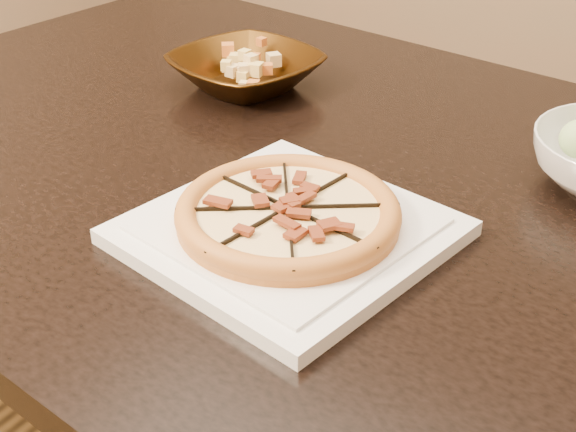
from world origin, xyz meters
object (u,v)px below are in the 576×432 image
(dining_table, at_px, (304,221))
(pizza, at_px, (288,213))
(plate, at_px, (288,231))
(bronze_bowl, at_px, (246,71))

(dining_table, bearing_deg, pizza, -63.26)
(plate, bearing_deg, bronze_bowl, 131.70)
(plate, relative_size, bronze_bowl, 1.60)
(bronze_bowl, bearing_deg, plate, -48.30)
(pizza, distance_m, bronze_bowl, 0.45)
(plate, relative_size, pizza, 1.42)
(dining_table, xyz_separation_m, bronze_bowl, (-0.21, 0.16, 0.12))
(pizza, height_order, bronze_bowl, bronze_bowl)
(pizza, relative_size, bronze_bowl, 1.12)
(dining_table, bearing_deg, bronze_bowl, 142.33)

